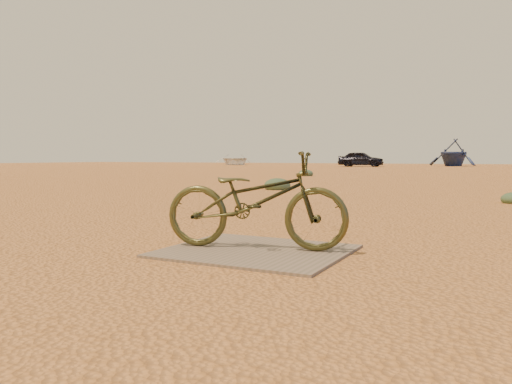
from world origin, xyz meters
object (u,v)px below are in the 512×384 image
at_px(bicycle, 256,200).
at_px(plywood_board, 256,251).
at_px(boat_far_left, 454,152).
at_px(car, 361,159).
at_px(boat_near_left, 235,160).

bearing_deg(bicycle, plywood_board, -164.10).
bearing_deg(boat_far_left, plywood_board, -71.47).
distance_m(bicycle, car, 39.10).
distance_m(bicycle, boat_near_left, 47.99).
bearing_deg(boat_far_left, bicycle, -71.51).
height_order(plywood_board, boat_far_left, boat_far_left).
distance_m(plywood_board, boat_near_left, 48.06).
bearing_deg(boat_far_left, car, -123.70).
distance_m(plywood_board, boat_far_left, 44.03).
bearing_deg(bicycle, boat_near_left, 16.03).
relative_size(car, boat_near_left, 0.71).
bearing_deg(boat_near_left, car, -50.35).
height_order(plywood_board, car, car).
xyz_separation_m(bicycle, boat_far_left, (-2.73, 43.87, 0.80)).
bearing_deg(boat_near_left, bicycle, -96.11).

